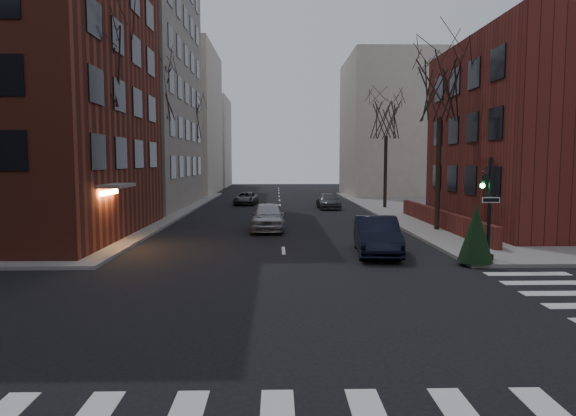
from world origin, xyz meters
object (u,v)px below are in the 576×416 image
object	(u,v)px
streetlamp_near	(152,157)
car_lane_silver	(268,217)
tree_left_b	(155,91)
tree_right_a	(440,88)
car_lane_far	(246,198)
tree_left_c	(189,120)
parked_sedan	(377,236)
tree_right_b	(386,118)
tree_left_a	(95,65)
sandwich_board	(477,244)
car_lane_gray	(328,201)
traffic_signal	(488,215)
evergreen_shrub	(476,233)
streetlamp_far	(199,159)

from	to	relation	value
streetlamp_near	car_lane_silver	distance (m)	8.78
tree_left_b	tree_right_a	distance (m)	19.35
tree_right_a	car_lane_far	xyz separation A→B (m)	(-11.93, 18.63, -7.45)
tree_right_a	car_lane_silver	size ratio (longest dim) A/B	2.04
tree_left_c	parked_sedan	bearing A→B (deg)	-66.20
tree_right_b	car_lane_silver	distance (m)	17.72
tree_left_a	streetlamp_near	bearing A→B (deg)	85.71
sandwich_board	tree_left_a	bearing A→B (deg)	149.37
tree_left_a	car_lane_gray	xyz separation A→B (m)	(12.88, 18.49, -7.84)
tree_right_b	sandwich_board	size ratio (longest dim) A/B	10.49
tree_left_c	tree_right_b	bearing A→B (deg)	-24.44
streetlamp_near	traffic_signal	bearing A→B (deg)	-38.87
tree_left_a	car_lane_silver	world-z (taller)	tree_left_a
tree_left_a	tree_right_a	xyz separation A→B (m)	(17.60, 4.00, -0.44)
tree_left_a	parked_sedan	xyz separation A→B (m)	(12.80, -3.01, -7.66)
parked_sedan	car_lane_far	bearing A→B (deg)	110.61
traffic_signal	tree_left_a	xyz separation A→B (m)	(-16.74, 5.01, 6.56)
traffic_signal	tree_right_a	distance (m)	10.92
tree_left_a	sandwich_board	distance (m)	18.96
car_lane_gray	tree_left_b	bearing A→B (deg)	-154.42
tree_right_a	sandwich_board	xyz separation A→B (m)	(-0.81, -7.92, -7.44)
tree_left_a	tree_right_b	world-z (taller)	tree_left_a
tree_right_a	car_lane_gray	distance (m)	16.94
car_lane_silver	car_lane_far	xyz separation A→B (m)	(-2.33, 17.90, -0.24)
parked_sedan	evergreen_shrub	size ratio (longest dim) A/B	2.23
streetlamp_far	car_lane_far	world-z (taller)	streetlamp_far
traffic_signal	parked_sedan	distance (m)	4.55
tree_left_b	streetlamp_far	world-z (taller)	tree_left_b
car_lane_silver	car_lane_far	distance (m)	18.05
car_lane_far	sandwich_board	distance (m)	28.78
evergreen_shrub	streetlamp_near	bearing A→B (deg)	138.95
tree_left_a	sandwich_board	size ratio (longest dim) A/B	11.72
tree_left_a	tree_right_b	bearing A→B (deg)	45.64
streetlamp_far	sandwich_board	xyz separation A→B (m)	(16.19, -31.92, -3.65)
parked_sedan	car_lane_gray	bearing A→B (deg)	94.85
traffic_signal	parked_sedan	xyz separation A→B (m)	(-3.94, 1.99, -1.10)
car_lane_far	sandwich_board	world-z (taller)	car_lane_far
tree_left_a	tree_right_b	xyz separation A→B (m)	(17.60, 18.00, -0.88)
streetlamp_near	parked_sedan	size ratio (longest dim) A/B	1.28
evergreen_shrub	tree_left_c	bearing A→B (deg)	117.07
tree_left_b	car_lane_gray	distance (m)	16.63
car_lane_far	tree_left_b	bearing A→B (deg)	-113.34
streetlamp_far	parked_sedan	distance (m)	33.50
tree_right_a	car_lane_far	size ratio (longest dim) A/B	2.34
tree_left_b	tree_left_c	distance (m)	14.03
car_lane_gray	streetlamp_near	bearing A→B (deg)	-140.66
car_lane_gray	sandwich_board	bearing A→B (deg)	-81.27
car_lane_far	evergreen_shrub	world-z (taller)	evergreen_shrub
streetlamp_far	car_lane_silver	size ratio (longest dim) A/B	1.32
tree_right_b	parked_sedan	world-z (taller)	tree_right_b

